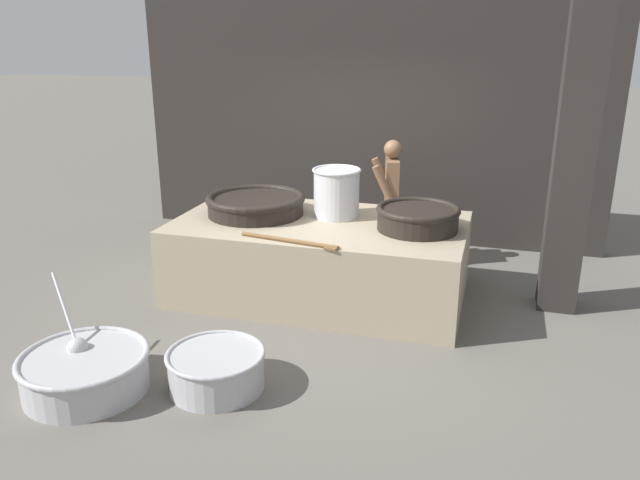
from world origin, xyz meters
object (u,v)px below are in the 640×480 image
giant_wok_near (256,204)px  giant_wok_far (418,217)px  stock_pot (336,192)px  cook (390,199)px  prep_bowl_vegetables (85,370)px  prep_bowl_meat (216,368)px

giant_wok_near → giant_wok_far: bearing=-2.0°
giant_wok_near → giant_wok_far: giant_wok_far is taller
giant_wok_near → stock_pot: stock_pot is taller
cook → giant_wok_near: bearing=26.6°
giant_wok_far → prep_bowl_vegetables: giant_wok_far is taller
cook → prep_bowl_vegetables: size_ratio=1.34×
prep_bowl_vegetables → prep_bowl_meat: 1.02m
prep_bowl_meat → giant_wok_far: bearing=58.0°
giant_wok_far → stock_pot: (-0.90, 0.22, 0.14)m
stock_pot → prep_bowl_vegetables: 3.05m
cook → prep_bowl_vegetables: cook is taller
giant_wok_near → stock_pot: 0.88m
giant_wok_near → stock_pot: (0.86, 0.16, 0.15)m
giant_wok_far → prep_bowl_meat: (-1.27, -2.03, -0.77)m
prep_bowl_meat → prep_bowl_vegetables: bearing=-161.8°
giant_wok_far → stock_pot: bearing=165.9°
giant_wok_near → prep_bowl_meat: (0.48, -2.10, -0.76)m
prep_bowl_vegetables → giant_wok_far: bearing=46.4°
stock_pot → cook: 1.02m
giant_wok_far → prep_bowl_meat: 2.52m
giant_wok_near → stock_pot: size_ratio=2.06×
prep_bowl_vegetables → prep_bowl_meat: size_ratio=1.44×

